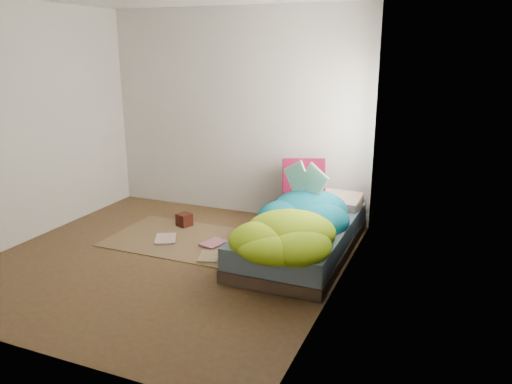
# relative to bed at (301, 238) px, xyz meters

# --- Properties ---
(ground) EXTENTS (3.50, 3.50, 0.00)m
(ground) POSITION_rel_bed_xyz_m (-1.22, -0.72, -0.17)
(ground) COLOR #423219
(ground) RESTS_ON ground
(room_walls) EXTENTS (3.54, 3.54, 2.62)m
(room_walls) POSITION_rel_bed_xyz_m (-1.21, -0.71, 1.46)
(room_walls) COLOR beige
(room_walls) RESTS_ON ground
(bed) EXTENTS (1.00, 2.00, 0.34)m
(bed) POSITION_rel_bed_xyz_m (0.00, 0.00, 0.00)
(bed) COLOR #37291E
(bed) RESTS_ON ground
(duvet) EXTENTS (0.96, 1.84, 0.34)m
(duvet) POSITION_rel_bed_xyz_m (0.00, -0.22, 0.34)
(duvet) COLOR navy
(duvet) RESTS_ON bed
(rug) EXTENTS (1.60, 1.10, 0.01)m
(rug) POSITION_rel_bed_xyz_m (-1.37, -0.17, -0.16)
(rug) COLOR brown
(rug) RESTS_ON ground
(pillow_floral) EXTENTS (0.59, 0.39, 0.13)m
(pillow_floral) POSITION_rel_bed_xyz_m (0.19, 0.68, 0.24)
(pillow_floral) COLOR beige
(pillow_floral) RESTS_ON bed
(pillow_magenta) EXTENTS (0.52, 0.33, 0.50)m
(pillow_magenta) POSITION_rel_bed_xyz_m (-0.23, 0.79, 0.42)
(pillow_magenta) COLOR #53051E
(pillow_magenta) RESTS_ON bed
(open_book) EXTENTS (0.48, 0.27, 0.29)m
(open_book) POSITION_rel_bed_xyz_m (-0.07, 0.31, 0.66)
(open_book) COLOR green
(open_book) RESTS_ON duvet
(wooden_box) EXTENTS (0.20, 0.20, 0.15)m
(wooden_box) POSITION_rel_bed_xyz_m (-1.56, 0.22, -0.08)
(wooden_box) COLOR #350F0C
(wooden_box) RESTS_ON rug
(floor_book_a) EXTENTS (0.35, 0.38, 0.02)m
(floor_book_a) POSITION_rel_bed_xyz_m (-1.62, -0.32, -0.14)
(floor_book_a) COLOR silver
(floor_book_a) RESTS_ON rug
(floor_book_b) EXTENTS (0.28, 0.33, 0.03)m
(floor_book_b) POSITION_rel_bed_xyz_m (-1.05, -0.16, -0.14)
(floor_book_b) COLOR #C3708B
(floor_book_b) RESTS_ON rug
(floor_book_c) EXTENTS (0.28, 0.33, 0.02)m
(floor_book_c) POSITION_rel_bed_xyz_m (-0.93, -0.56, -0.15)
(floor_book_c) COLOR tan
(floor_book_c) RESTS_ON rug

